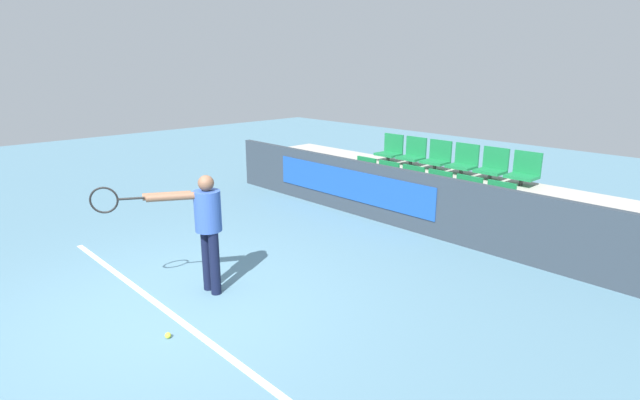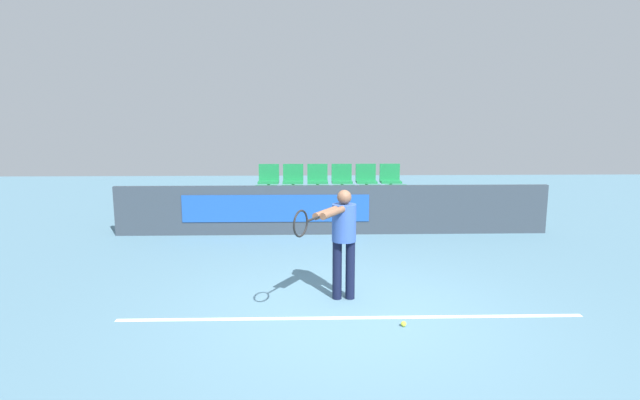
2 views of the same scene
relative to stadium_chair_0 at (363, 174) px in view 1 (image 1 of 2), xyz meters
The scene contains 19 objects.
ground_plane 5.30m from the stadium_chair_0, 73.72° to the right, with size 30.00×30.00×0.00m, color slate.
court_baseline 5.40m from the stadium_chair_0, 74.05° to the right, with size 5.91×0.08×0.01m.
barrier_wall 1.58m from the stadium_chair_0, 23.87° to the right, with size 9.24×0.14×1.06m.
bleacher_tier_front 1.54m from the stadium_chair_0, ahead, with size 8.84×0.87×0.39m.
bleacher_tier_middle 1.67m from the stadium_chair_0, 26.95° to the left, with size 8.84×0.87×0.79m.
stadium_chair_0 is the anchor object (origin of this frame).
stadium_chair_1 0.59m from the stadium_chair_0, ahead, with size 0.49×0.39×0.57m.
stadium_chair_2 1.18m from the stadium_chair_0, ahead, with size 0.49×0.39×0.57m.
stadium_chair_3 1.77m from the stadium_chair_0, ahead, with size 0.49×0.39×0.57m.
stadium_chair_4 2.36m from the stadium_chair_0, ahead, with size 0.49×0.39×0.57m.
stadium_chair_5 2.95m from the stadium_chair_0, ahead, with size 0.49×0.39×0.57m.
stadium_chair_6 0.95m from the stadium_chair_0, 90.00° to the left, with size 0.49×0.39×0.57m.
stadium_chair_7 1.12m from the stadium_chair_0, 55.84° to the left, with size 0.49×0.39×0.57m.
stadium_chair_8 1.52m from the stadium_chair_0, 36.39° to the left, with size 0.49×0.39×0.57m.
stadium_chair_9 2.01m from the stadium_chair_0, 26.16° to the left, with size 0.49×0.39×0.57m.
stadium_chair_10 2.54m from the stadium_chair_0, 20.23° to the left, with size 0.49×0.39×0.57m.
stadium_chair_11 3.10m from the stadium_chair_0, 16.42° to the left, with size 0.49×0.39×0.57m.
tennis_player 4.75m from the stadium_chair_0, 72.96° to the right, with size 0.84×1.33×1.54m.
tennis_ball 5.85m from the stadium_chair_0, 69.00° to the right, with size 0.07×0.07×0.07m.
Camera 1 is at (5.19, -2.46, 2.87)m, focal length 28.00 mm.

